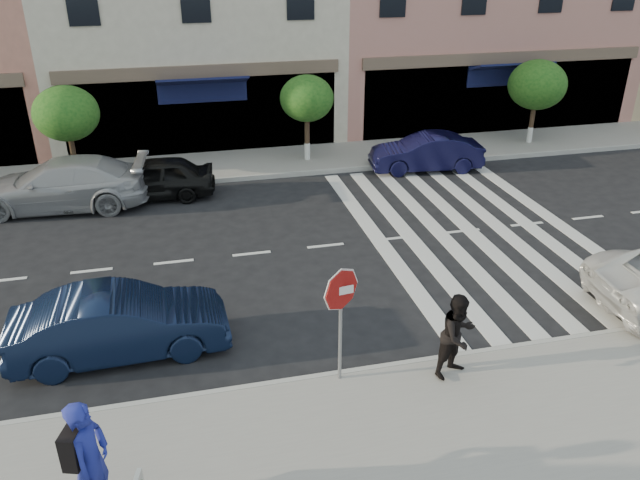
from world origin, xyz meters
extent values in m
plane|color=black|center=(0.00, 0.00, 0.00)|extent=(120.00, 120.00, 0.00)
cube|color=gray|center=(0.00, -3.75, 0.07)|extent=(60.00, 4.50, 0.15)
cube|color=gray|center=(0.00, 11.00, 0.07)|extent=(60.00, 3.00, 0.15)
cylinder|color=#473323|center=(-5.00, 10.80, 0.95)|extent=(0.18, 0.18, 1.60)
cylinder|color=silver|center=(-5.00, 10.80, 0.45)|extent=(0.20, 0.20, 0.60)
ellipsoid|color=#174914|center=(-5.00, 10.80, 2.32)|extent=(2.10, 2.10, 1.79)
cylinder|color=#473323|center=(3.00, 10.80, 1.00)|extent=(0.18, 0.18, 1.71)
cylinder|color=silver|center=(3.00, 10.80, 0.45)|extent=(0.20, 0.20, 0.60)
ellipsoid|color=#174914|center=(3.00, 10.80, 2.38)|extent=(1.90, 1.90, 1.62)
cylinder|color=#473323|center=(12.00, 10.80, 0.98)|extent=(0.18, 0.18, 1.65)
cylinder|color=silver|center=(12.00, 10.80, 0.45)|extent=(0.20, 0.20, 0.60)
ellipsoid|color=#174914|center=(12.00, 10.80, 2.41)|extent=(2.20, 2.20, 1.87)
cylinder|color=gray|center=(0.86, -1.65, 1.19)|extent=(0.07, 0.07, 2.08)
cylinder|color=white|center=(0.86, -1.66, 2.04)|extent=(0.81, 0.11, 0.81)
cylinder|color=#9E1411|center=(0.86, -1.68, 2.04)|extent=(0.75, 0.12, 0.76)
cube|color=white|center=(0.86, -1.71, 2.04)|extent=(0.42, 0.07, 0.15)
imported|color=navy|center=(-3.19, -3.75, 1.12)|extent=(0.66, 0.81, 1.94)
imported|color=black|center=(2.98, -2.00, 0.98)|extent=(0.99, 0.90, 1.66)
imported|color=black|center=(-3.06, 0.30, 0.68)|extent=(4.20, 1.59, 1.37)
imported|color=#9A9B9F|center=(-5.14, 8.44, 0.75)|extent=(5.37, 2.59, 1.51)
imported|color=black|center=(-2.44, 8.62, 0.65)|extent=(3.91, 1.82, 1.30)
imported|color=black|center=(6.90, 9.07, 0.64)|extent=(4.02, 1.77, 1.28)
camera|label=1|loc=(-1.64, -10.54, 7.47)|focal=35.00mm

